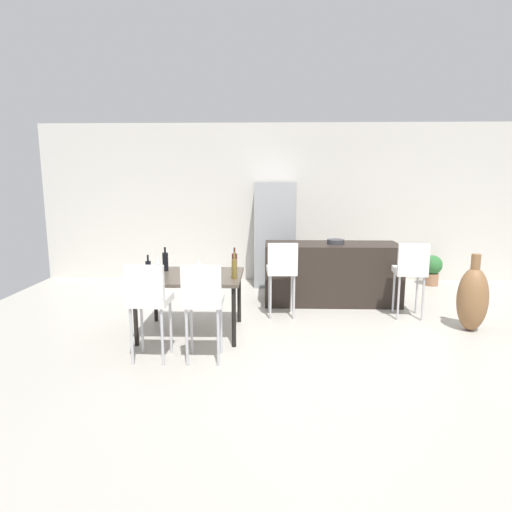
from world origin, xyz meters
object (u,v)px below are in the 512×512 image
at_px(wine_bottle_left, 234,268).
at_px(fruit_bowl, 336,242).
at_px(wine_bottle_inner, 165,261).
at_px(wine_bottle_corner, 148,271).
at_px(bar_chair_left, 282,268).
at_px(wine_glass_middle, 199,263).
at_px(wine_glass_right, 158,260).
at_px(refrigerator, 275,234).
at_px(dining_chair_near, 148,297).
at_px(dining_table, 191,280).
at_px(floor_vase, 473,299).
at_px(kitchen_island, 331,273).
at_px(wine_bottle_near, 235,261).
at_px(dining_chair_far, 203,297).
at_px(bar_chair_middle, 411,268).
at_px(potted_plant, 432,268).

bearing_deg(wine_bottle_left, fruit_bowl, 48.23).
xyz_separation_m(wine_bottle_inner, wine_bottle_corner, (-0.06, -0.57, -0.00)).
xyz_separation_m(bar_chair_left, wine_glass_middle, (-1.05, -0.56, 0.17)).
xyz_separation_m(wine_glass_right, refrigerator, (1.52, 2.31, 0.06)).
distance_m(bar_chair_left, fruit_bowl, 1.14).
xyz_separation_m(dining_chair_near, refrigerator, (1.34, 3.45, 0.22)).
bearing_deg(wine_glass_right, dining_table, -31.07).
height_order(wine_bottle_left, floor_vase, wine_bottle_left).
bearing_deg(wine_glass_middle, refrigerator, 68.59).
distance_m(kitchen_island, wine_bottle_inner, 2.61).
bearing_deg(bar_chair_left, dining_chair_near, -132.82).
bearing_deg(dining_chair_near, kitchen_island, 46.14).
xyz_separation_m(dining_table, wine_bottle_inner, (-0.36, 0.22, 0.19)).
bearing_deg(bar_chair_left, floor_vase, -11.23).
bearing_deg(fruit_bowl, wine_bottle_near, -142.49).
xyz_separation_m(bar_chair_left, dining_chair_near, (-1.42, -1.53, 0.00)).
bearing_deg(dining_chair_near, dining_chair_far, -0.00).
bearing_deg(dining_chair_near, bar_chair_middle, 25.81).
distance_m(dining_chair_far, floor_vase, 3.41).
height_order(bar_chair_left, wine_bottle_inner, bar_chair_left).
bearing_deg(dining_chair_far, potted_plant, 43.57).
bearing_deg(refrigerator, bar_chair_left, -87.73).
xyz_separation_m(dining_chair_far, wine_bottle_near, (0.24, 1.14, 0.16)).
xyz_separation_m(wine_bottle_inner, fruit_bowl, (2.32, 1.18, 0.09)).
xyz_separation_m(dining_chair_far, potted_plant, (3.61, 3.44, -0.39)).
bearing_deg(kitchen_island, dining_chair_far, -125.57).
relative_size(bar_chair_middle, potted_plant, 1.91).
height_order(dining_chair_far, wine_glass_right, dining_chair_far).
relative_size(dining_table, wine_bottle_corner, 4.06).
relative_size(bar_chair_middle, refrigerator, 0.57).
bearing_deg(dining_chair_far, wine_glass_right, 123.20).
distance_m(dining_table, wine_bottle_left, 0.61).
height_order(wine_bottle_inner, wine_bottle_corner, same).
xyz_separation_m(wine_bottle_inner, wine_bottle_left, (0.91, -0.40, -0.00)).
bearing_deg(dining_chair_far, dining_chair_near, 180.00).
height_order(wine_bottle_inner, fruit_bowl, wine_bottle_inner).
bearing_deg(dining_table, bar_chair_middle, 13.11).
bearing_deg(dining_chair_near, wine_glass_right, 99.03).
relative_size(dining_table, wine_bottle_near, 4.22).
height_order(kitchen_island, wine_bottle_left, wine_bottle_left).
xyz_separation_m(kitchen_island, wine_bottle_near, (-1.40, -1.15, 0.39)).
height_order(wine_bottle_corner, fruit_bowl, wine_bottle_corner).
relative_size(dining_chair_far, wine_glass_right, 6.03).
bearing_deg(kitchen_island, wine_bottle_inner, -151.94).
distance_m(dining_chair_far, refrigerator, 3.54).
xyz_separation_m(dining_chair_far, wine_bottle_inner, (-0.64, 1.08, 0.16)).
relative_size(kitchen_island, bar_chair_middle, 1.94).
distance_m(dining_chair_near, dining_chair_far, 0.56).
xyz_separation_m(wine_glass_middle, fruit_bowl, (1.88, 1.29, 0.09)).
bearing_deg(wine_bottle_left, wine_glass_right, 155.43).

